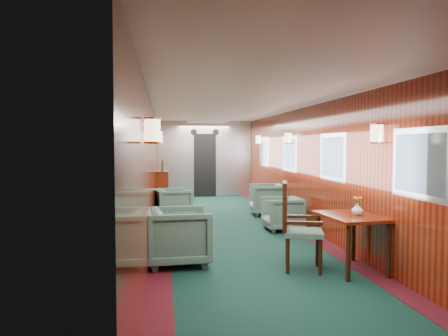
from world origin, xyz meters
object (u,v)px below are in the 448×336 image
at_px(armchair_left_far, 173,204).
at_px(armchair_right_near, 282,214).
at_px(side_chair, 295,222).
at_px(armchair_left_near, 179,236).
at_px(armchair_right_far, 267,199).
at_px(dining_table, 351,224).
at_px(credenza, 162,188).

height_order(armchair_left_far, armchair_right_near, armchair_left_far).
xyz_separation_m(side_chair, armchair_left_far, (-1.52, 4.13, -0.29)).
distance_m(side_chair, armchair_left_near, 1.61).
bearing_deg(armchair_right_far, side_chair, -4.57).
bearing_deg(dining_table, side_chair, 164.10).
distance_m(armchair_right_near, armchair_right_far, 1.85).
height_order(dining_table, armchair_right_near, dining_table).
bearing_deg(side_chair, credenza, 121.04).
bearing_deg(armchair_left_near, armchair_right_near, -47.85).
bearing_deg(side_chair, dining_table, 4.49).
distance_m(credenza, armchair_right_near, 4.24).
relative_size(side_chair, armchair_right_far, 1.44).
height_order(dining_table, side_chair, side_chair).
xyz_separation_m(armchair_left_near, armchair_left_far, (-0.00, 3.66, -0.05)).
relative_size(dining_table, armchair_right_near, 1.46).
xyz_separation_m(armchair_left_near, armchair_right_far, (2.22, 3.98, -0.02)).
bearing_deg(armchair_left_far, armchair_right_near, -138.81).
bearing_deg(credenza, dining_table, -68.48).
bearing_deg(credenza, armchair_right_far, -34.84).
distance_m(dining_table, armchair_right_near, 2.77).
height_order(dining_table, armchair_right_far, same).
bearing_deg(dining_table, armchair_left_near, 159.49).
relative_size(armchair_right_near, armchair_right_far, 0.88).
xyz_separation_m(dining_table, armchair_right_near, (-0.17, 2.74, -0.29)).
xyz_separation_m(armchair_left_near, armchair_right_near, (2.07, 2.14, -0.07)).
relative_size(armchair_left_far, armchair_right_near, 1.07).
distance_m(armchair_left_near, armchair_right_near, 2.97).
bearing_deg(credenza, armchair_left_near, -87.54).
xyz_separation_m(dining_table, armchair_left_far, (-2.24, 4.27, -0.27)).
bearing_deg(credenza, armchair_left_far, -83.18).
bearing_deg(armchair_left_far, dining_table, -164.74).
bearing_deg(armchair_left_near, dining_table, -108.98).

